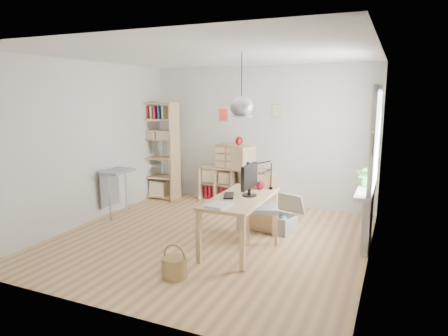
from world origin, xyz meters
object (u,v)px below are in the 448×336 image
at_px(desk, 241,203).
at_px(chair, 261,204).
at_px(cube_shelf, 233,188).
at_px(drawer_chest, 235,157).
at_px(tall_bookshelf, 159,147).
at_px(storage_chest, 279,219).
at_px(monitor, 249,178).

xyz_separation_m(desk, chair, (0.16, 0.44, -0.11)).
relative_size(cube_shelf, drawer_chest, 1.76).
relative_size(chair, drawer_chest, 1.21).
xyz_separation_m(chair, drawer_chest, (-1.13, 1.75, 0.40)).
relative_size(desk, tall_bookshelf, 0.75).
bearing_deg(drawer_chest, storage_chest, -20.19).
distance_m(desk, tall_bookshelf, 3.27).
distance_m(chair, drawer_chest, 2.12).
distance_m(tall_bookshelf, storage_chest, 3.19).
xyz_separation_m(monitor, drawer_chest, (-1.06, 2.09, -0.06)).
xyz_separation_m(cube_shelf, storage_chest, (1.32, -1.29, -0.11)).
bearing_deg(drawer_chest, tall_bookshelf, -147.17).
bearing_deg(storage_chest, chair, -88.89).
relative_size(tall_bookshelf, drawer_chest, 2.52).
bearing_deg(tall_bookshelf, chair, -28.82).
xyz_separation_m(desk, drawer_chest, (-0.97, 2.19, 0.29)).
height_order(chair, monitor, monitor).
relative_size(tall_bookshelf, storage_chest, 2.68).
distance_m(desk, drawer_chest, 2.41).
xyz_separation_m(desk, monitor, (0.09, 0.10, 0.35)).
bearing_deg(tall_bookshelf, drawer_chest, 8.45).
bearing_deg(drawer_chest, chair, -32.81).
xyz_separation_m(desk, cube_shelf, (-1.02, 2.23, -0.36)).
xyz_separation_m(cube_shelf, chair, (1.18, -1.79, 0.25)).
distance_m(storage_chest, drawer_chest, 1.94).
bearing_deg(storage_chest, tall_bookshelf, 178.08).
height_order(storage_chest, drawer_chest, drawer_chest).
height_order(desk, storage_chest, desk).
height_order(desk, chair, chair).
relative_size(cube_shelf, tall_bookshelf, 0.70).
bearing_deg(storage_chest, drawer_chest, 152.84).
xyz_separation_m(tall_bookshelf, chair, (2.74, -1.51, -0.54)).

